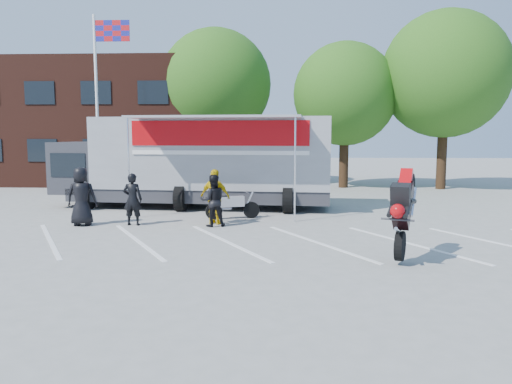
# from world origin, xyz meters

# --- Properties ---
(ground) EXTENTS (100.00, 100.00, 0.00)m
(ground) POSITION_xyz_m (0.00, 0.00, 0.00)
(ground) COLOR #989793
(ground) RESTS_ON ground
(parking_bay_lines) EXTENTS (18.09, 13.33, 0.01)m
(parking_bay_lines) POSITION_xyz_m (0.00, 1.00, 0.01)
(parking_bay_lines) COLOR white
(parking_bay_lines) RESTS_ON ground
(office_building) EXTENTS (18.00, 8.00, 7.00)m
(office_building) POSITION_xyz_m (-10.00, 18.00, 3.50)
(office_building) COLOR #431E15
(office_building) RESTS_ON ground
(flagpole) EXTENTS (1.61, 0.12, 8.00)m
(flagpole) POSITION_xyz_m (-6.24, 10.00, 5.05)
(flagpole) COLOR white
(flagpole) RESTS_ON ground
(tree_left) EXTENTS (6.12, 6.12, 8.64)m
(tree_left) POSITION_xyz_m (-2.00, 16.00, 5.57)
(tree_left) COLOR #382314
(tree_left) RESTS_ON ground
(tree_mid) EXTENTS (5.44, 5.44, 7.68)m
(tree_mid) POSITION_xyz_m (5.00, 15.00, 4.94)
(tree_mid) COLOR #382314
(tree_mid) RESTS_ON ground
(tree_right) EXTENTS (6.46, 6.46, 9.12)m
(tree_right) POSITION_xyz_m (10.00, 14.50, 5.88)
(tree_right) COLOR #382314
(tree_right) RESTS_ON ground
(transporter_truck) EXTENTS (11.32, 6.13, 3.48)m
(transporter_truck) POSITION_xyz_m (-1.49, 7.25, 0.00)
(transporter_truck) COLOR #95989E
(transporter_truck) RESTS_ON ground
(parked_motorcycle) EXTENTS (1.99, 1.16, 0.99)m
(parked_motorcycle) POSITION_xyz_m (0.01, 4.64, 0.00)
(parked_motorcycle) COLOR #B7B7BC
(parked_motorcycle) RESTS_ON ground
(stunt_bike_rider) EXTENTS (1.53, 2.07, 2.20)m
(stunt_bike_rider) POSITION_xyz_m (4.50, -0.44, 0.00)
(stunt_bike_rider) COLOR black
(stunt_bike_rider) RESTS_ON ground
(spectator_leather_a) EXTENTS (0.97, 0.70, 1.84)m
(spectator_leather_a) POSITION_xyz_m (-4.58, 3.18, 0.92)
(spectator_leather_a) COLOR black
(spectator_leather_a) RESTS_ON ground
(spectator_leather_b) EXTENTS (0.61, 0.41, 1.64)m
(spectator_leather_b) POSITION_xyz_m (-3.00, 3.31, 0.82)
(spectator_leather_b) COLOR black
(spectator_leather_b) RESTS_ON ground
(spectator_leather_c) EXTENTS (0.91, 0.79, 1.61)m
(spectator_leather_c) POSITION_xyz_m (-0.48, 3.24, 0.80)
(spectator_leather_c) COLOR black
(spectator_leather_c) RESTS_ON ground
(spectator_hivis) EXTENTS (1.11, 0.79, 1.75)m
(spectator_hivis) POSITION_xyz_m (-0.45, 3.63, 0.87)
(spectator_hivis) COLOR #DDB70B
(spectator_hivis) RESTS_ON ground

